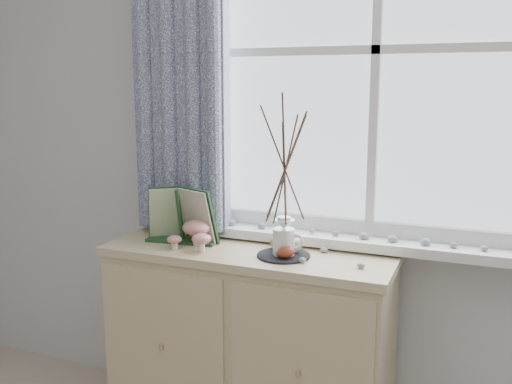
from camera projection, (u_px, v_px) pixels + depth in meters
sideboard at (249, 345)px, 2.42m from camera, size 1.20×0.45×0.85m
botanical_book at (178, 215)px, 2.40m from camera, size 0.37×0.17×0.25m
toadstool_cluster at (195, 232)px, 2.36m from camera, size 0.19×0.17×0.11m
wooden_eggs at (281, 247)px, 2.26m from camera, size 0.14×0.18×0.08m
songbird_figurine at (290, 245)px, 2.28m from camera, size 0.15×0.10×0.07m
crocheted_doily at (284, 256)px, 2.24m from camera, size 0.21×0.21×0.01m
twig_pitcher at (284, 163)px, 2.17m from camera, size 0.28×0.28×0.65m
sideboard_pebbles at (321, 255)px, 2.23m from camera, size 0.33×0.23×0.02m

